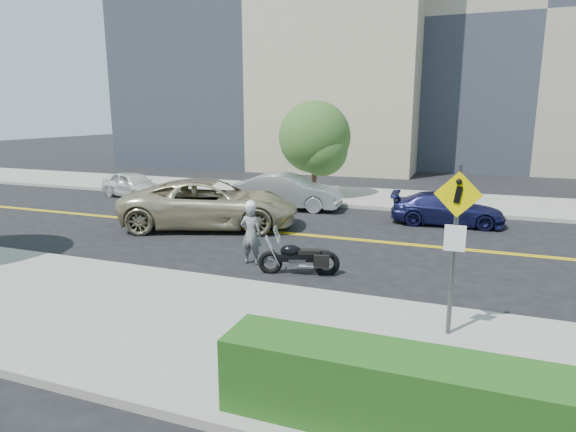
{
  "coord_description": "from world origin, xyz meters",
  "views": [
    {
      "loc": [
        4.32,
        -14.7,
        3.98
      ],
      "look_at": [
        -0.22,
        -2.61,
        1.2
      ],
      "focal_mm": 30.0,
      "sensor_mm": 36.0,
      "label": 1
    }
  ],
  "objects_px": {
    "motorcyclist": "(251,232)",
    "parked_car_white": "(133,185)",
    "suv": "(211,203)",
    "parked_car_silver": "(288,191)",
    "parked_car_blue": "(447,209)",
    "motorcycle": "(299,251)",
    "pedestrian_sign": "(455,235)"
  },
  "relations": [
    {
      "from": "pedestrian_sign",
      "to": "parked_car_blue",
      "type": "xyz_separation_m",
      "value": [
        -0.49,
        9.59,
        -1.39
      ]
    },
    {
      "from": "parked_car_white",
      "to": "pedestrian_sign",
      "type": "bearing_deg",
      "value": -107.34
    },
    {
      "from": "parked_car_silver",
      "to": "parked_car_blue",
      "type": "bearing_deg",
      "value": -101.32
    },
    {
      "from": "motorcycle",
      "to": "parked_car_blue",
      "type": "relative_size",
      "value": 0.5
    },
    {
      "from": "parked_car_silver",
      "to": "parked_car_blue",
      "type": "height_order",
      "value": "parked_car_silver"
    },
    {
      "from": "motorcycle",
      "to": "parked_car_silver",
      "type": "xyz_separation_m",
      "value": [
        -3.23,
        7.76,
        0.14
      ]
    },
    {
      "from": "pedestrian_sign",
      "to": "suv",
      "type": "distance_m",
      "value": 10.42
    },
    {
      "from": "motorcyclist",
      "to": "parked_car_silver",
      "type": "relative_size",
      "value": 0.39
    },
    {
      "from": "parked_car_white",
      "to": "motorcyclist",
      "type": "bearing_deg",
      "value": -110.11
    },
    {
      "from": "motorcycle",
      "to": "parked_car_blue",
      "type": "distance_m",
      "value": 7.74
    },
    {
      "from": "suv",
      "to": "parked_car_silver",
      "type": "xyz_separation_m",
      "value": [
        1.37,
        4.07,
        -0.11
      ]
    },
    {
      "from": "pedestrian_sign",
      "to": "parked_car_white",
      "type": "distance_m",
      "value": 18.07
    },
    {
      "from": "motorcycle",
      "to": "parked_car_silver",
      "type": "height_order",
      "value": "parked_car_silver"
    },
    {
      "from": "motorcycle",
      "to": "suv",
      "type": "distance_m",
      "value": 5.9
    },
    {
      "from": "motorcyclist",
      "to": "parked_car_white",
      "type": "xyz_separation_m",
      "value": [
        -9.64,
        7.41,
        -0.24
      ]
    },
    {
      "from": "motorcyclist",
      "to": "motorcycle",
      "type": "bearing_deg",
      "value": 165.13
    },
    {
      "from": "motorcycle",
      "to": "parked_car_white",
      "type": "bearing_deg",
      "value": 128.33
    },
    {
      "from": "suv",
      "to": "parked_car_silver",
      "type": "bearing_deg",
      "value": -37.97
    },
    {
      "from": "motorcyclist",
      "to": "motorcycle",
      "type": "height_order",
      "value": "motorcyclist"
    },
    {
      "from": "motorcycle",
      "to": "parked_car_white",
      "type": "xyz_separation_m",
      "value": [
        -11.11,
        7.74,
        0.02
      ]
    },
    {
      "from": "motorcyclist",
      "to": "parked_car_white",
      "type": "distance_m",
      "value": 12.16
    },
    {
      "from": "parked_car_blue",
      "to": "parked_car_white",
      "type": "bearing_deg",
      "value": 83.7
    },
    {
      "from": "pedestrian_sign",
      "to": "parked_car_blue",
      "type": "bearing_deg",
      "value": 92.9
    },
    {
      "from": "parked_car_blue",
      "to": "parked_car_silver",
      "type": "bearing_deg",
      "value": 80.12
    },
    {
      "from": "pedestrian_sign",
      "to": "parked_car_silver",
      "type": "bearing_deg",
      "value": 123.85
    },
    {
      "from": "suv",
      "to": "parked_car_white",
      "type": "relative_size",
      "value": 1.68
    },
    {
      "from": "pedestrian_sign",
      "to": "suv",
      "type": "height_order",
      "value": "pedestrian_sign"
    },
    {
      "from": "motorcyclist",
      "to": "parked_car_white",
      "type": "relative_size",
      "value": 0.48
    },
    {
      "from": "parked_car_silver",
      "to": "suv",
      "type": "bearing_deg",
      "value": 156.39
    },
    {
      "from": "motorcycle",
      "to": "suv",
      "type": "height_order",
      "value": "suv"
    },
    {
      "from": "pedestrian_sign",
      "to": "motorcycle",
      "type": "distance_m",
      "value": 4.68
    },
    {
      "from": "pedestrian_sign",
      "to": "parked_car_white",
      "type": "xyz_separation_m",
      "value": [
        -14.79,
        10.28,
        -1.34
      ]
    }
  ]
}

